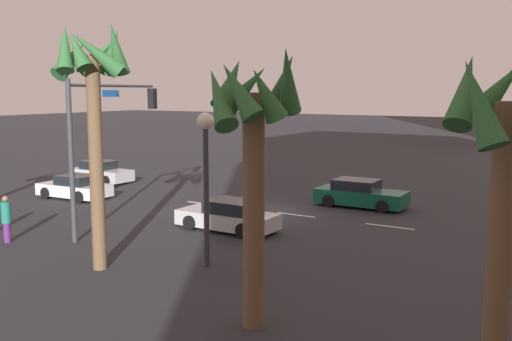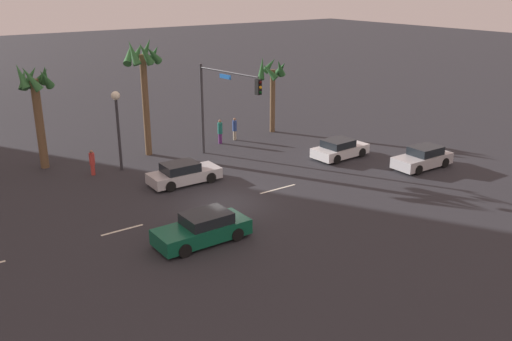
# 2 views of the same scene
# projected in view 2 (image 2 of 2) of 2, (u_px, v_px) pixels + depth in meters

# --- Properties ---
(ground_plane) EXTENTS (220.00, 220.00, 0.00)m
(ground_plane) POSITION_uv_depth(u_px,v_px,m) (225.00, 203.00, 30.55)
(ground_plane) COLOR #28282D
(lane_stripe_2) EXTENTS (2.17, 0.14, 0.01)m
(lane_stripe_2) POSITION_uv_depth(u_px,v_px,m) (122.00, 230.00, 27.24)
(lane_stripe_2) COLOR silver
(lane_stripe_2) RESTS_ON ground_plane
(lane_stripe_3) EXTENTS (2.01, 0.14, 0.01)m
(lane_stripe_3) POSITION_uv_depth(u_px,v_px,m) (202.00, 209.00, 29.74)
(lane_stripe_3) COLOR silver
(lane_stripe_3) RESTS_ON ground_plane
(lane_stripe_4) EXTENTS (2.57, 0.14, 0.01)m
(lane_stripe_4) POSITION_uv_depth(u_px,v_px,m) (278.00, 189.00, 32.58)
(lane_stripe_4) COLOR silver
(lane_stripe_4) RESTS_ON ground_plane
(car_0) EXTENTS (4.52, 1.97, 1.40)m
(car_0) POSITION_uv_depth(u_px,v_px,m) (203.00, 229.00, 25.87)
(car_0) COLOR #0F5138
(car_0) RESTS_ON ground_plane
(car_1) EXTENTS (4.25, 1.90, 1.40)m
(car_1) POSITION_uv_depth(u_px,v_px,m) (423.00, 158.00, 36.12)
(car_1) COLOR #B7B7BC
(car_1) RESTS_ON ground_plane
(car_2) EXTENTS (4.39, 1.98, 1.32)m
(car_2) POSITION_uv_depth(u_px,v_px,m) (183.00, 174.00, 33.33)
(car_2) COLOR #B7B7BC
(car_2) RESTS_ON ground_plane
(car_4) EXTENTS (4.12, 2.11, 1.30)m
(car_4) POSITION_uv_depth(u_px,v_px,m) (340.00, 149.00, 38.18)
(car_4) COLOR silver
(car_4) RESTS_ON ground_plane
(traffic_signal) EXTENTS (1.04, 6.00, 6.33)m
(traffic_signal) POSITION_uv_depth(u_px,v_px,m) (221.00, 97.00, 36.56)
(traffic_signal) COLOR #38383D
(traffic_signal) RESTS_ON ground_plane
(streetlamp) EXTENTS (0.56, 0.56, 5.17)m
(streetlamp) POSITION_uv_depth(u_px,v_px,m) (117.00, 114.00, 34.63)
(streetlamp) COLOR #2D2D33
(streetlamp) RESTS_ON ground_plane
(pedestrian_0) EXTENTS (0.47, 0.47, 1.84)m
(pedestrian_0) POSITION_uv_depth(u_px,v_px,m) (220.00, 131.00, 41.34)
(pedestrian_0) COLOR #59266B
(pedestrian_0) RESTS_ON ground_plane
(pedestrian_1) EXTENTS (0.43, 0.43, 1.64)m
(pedestrian_1) POSITION_uv_depth(u_px,v_px,m) (92.00, 162.00, 34.67)
(pedestrian_1) COLOR #BF3833
(pedestrian_1) RESTS_ON ground_plane
(pedestrian_2) EXTENTS (0.47, 0.47, 1.74)m
(pedestrian_2) POSITION_uv_depth(u_px,v_px,m) (235.00, 128.00, 42.26)
(pedestrian_2) COLOR #B2A58C
(pedestrian_2) RESTS_ON ground_plane
(palm_tree_0) EXTENTS (2.58, 2.68, 6.96)m
(palm_tree_0) POSITION_uv_depth(u_px,v_px,m) (36.00, 94.00, 34.76)
(palm_tree_0) COLOR brown
(palm_tree_0) RESTS_ON ground_plane
(palm_tree_1) EXTENTS (2.72, 2.75, 8.05)m
(palm_tree_1) POSITION_uv_depth(u_px,v_px,m) (144.00, 69.00, 37.04)
(palm_tree_1) COLOR brown
(palm_tree_1) RESTS_ON ground_plane
(palm_tree_3) EXTENTS (2.38, 2.42, 6.02)m
(palm_tree_3) POSITION_uv_depth(u_px,v_px,m) (272.00, 77.00, 43.47)
(palm_tree_3) COLOR brown
(palm_tree_3) RESTS_ON ground_plane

